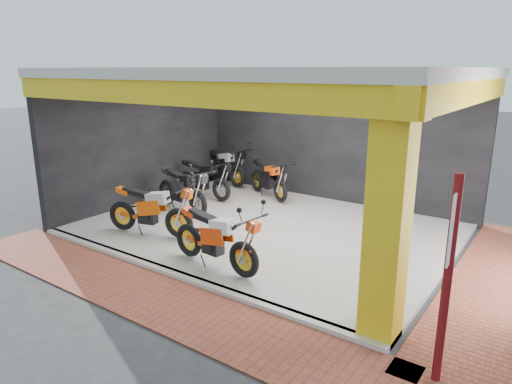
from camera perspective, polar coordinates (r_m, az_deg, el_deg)
ground at (r=9.28m, az=-5.56°, el=-8.29°), size 80.00×80.00×0.00m
showroom_floor at (r=10.74m, az=1.41°, el=-4.61°), size 8.00×6.00×0.10m
showroom_ceiling at (r=10.11m, az=1.54°, el=14.69°), size 8.40×6.40×0.20m
back_wall at (r=12.95m, az=9.17°, el=6.38°), size 8.20×0.20×3.50m
left_wall at (r=12.99m, az=-13.83°, el=6.16°), size 0.20×6.20×3.50m
corner_column at (r=6.26m, az=16.18°, el=-3.41°), size 0.50×0.50×3.50m
header_beam_front at (r=7.80m, az=-11.08°, el=12.10°), size 8.40×0.30×0.40m
header_beam_right at (r=8.57m, az=24.85°, el=11.26°), size 0.30×6.40×0.40m
floor_kerb at (r=8.58m, az=-10.08°, el=-10.11°), size 8.00×0.20×0.10m
paver_front at (r=8.13m, az=-14.03°, el=-12.12°), size 9.00×1.40×0.03m
paver_right at (r=9.21m, az=27.50°, el=-10.13°), size 1.40×7.00×0.03m
signpost at (r=5.70m, az=22.87°, el=-9.41°), size 0.10×0.36×2.60m
moto_hero at (r=7.93m, az=-1.54°, el=-6.31°), size 2.28×1.02×1.36m
moto_row_a at (r=9.90m, az=-9.69°, el=-2.07°), size 2.38×1.37×1.37m
moto_row_b at (r=11.28m, az=-7.30°, el=0.16°), size 2.37×1.30×1.37m
moto_row_c at (r=12.48m, az=3.10°, el=1.52°), size 2.24×1.65×1.29m
moto_row_d at (r=12.57m, az=-4.38°, el=1.68°), size 2.22×0.93×1.33m
moto_row_e at (r=14.07m, az=-2.38°, el=3.31°), size 2.40×1.25×1.40m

